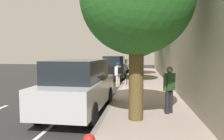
% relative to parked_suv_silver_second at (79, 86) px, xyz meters
% --- Properties ---
extents(ground, '(58.81, 58.81, 0.00)m').
position_rel_parked_suv_silver_second_xyz_m(ground, '(-0.59, 4.27, -1.03)').
color(ground, '#292929').
extents(sidewalk, '(3.05, 36.76, 0.12)m').
position_rel_parked_suv_silver_second_xyz_m(sidewalk, '(2.65, 4.27, -0.97)').
color(sidewalk, '#A58E87').
rests_on(sidewalk, ground).
extents(curb_edge, '(0.16, 36.76, 0.12)m').
position_rel_parked_suv_silver_second_xyz_m(curb_edge, '(1.05, 4.27, -0.97)').
color(curb_edge, gray).
rests_on(curb_edge, ground).
extents(lane_stripe_centre, '(0.14, 35.80, 0.01)m').
position_rel_parked_suv_silver_second_xyz_m(lane_stripe_centre, '(-3.38, 3.79, -1.02)').
color(lane_stripe_centre, white).
rests_on(lane_stripe_centre, ground).
extents(lane_stripe_bike_edge, '(0.12, 36.76, 0.01)m').
position_rel_parked_suv_silver_second_xyz_m(lane_stripe_bike_edge, '(-0.42, 4.27, -1.02)').
color(lane_stripe_bike_edge, white).
rests_on(lane_stripe_bike_edge, ground).
extents(building_facade, '(0.50, 36.76, 6.96)m').
position_rel_parked_suv_silver_second_xyz_m(building_facade, '(4.43, 4.27, 2.45)').
color(building_facade, '#A7A592').
rests_on(building_facade, ground).
extents(parked_suv_silver_second, '(2.05, 4.74, 1.99)m').
position_rel_parked_suv_silver_second_xyz_m(parked_suv_silver_second, '(0.00, 0.00, 0.00)').
color(parked_suv_silver_second, '#B7BABF').
rests_on(parked_suv_silver_second, ground).
extents(parked_suv_black_mid, '(2.08, 4.75, 1.99)m').
position_rel_parked_suv_silver_second_xyz_m(parked_suv_black_mid, '(0.01, 11.04, 0.00)').
color(parked_suv_black_mid, black).
rests_on(parked_suv_black_mid, ground).
extents(parked_sedan_white_far, '(1.92, 4.44, 1.52)m').
position_rel_parked_suv_silver_second_xyz_m(parked_sedan_white_far, '(-0.09, 18.46, -0.27)').
color(parked_sedan_white_far, white).
rests_on(parked_sedan_white_far, ground).
extents(bicycle_at_curb, '(1.67, 0.61, 0.74)m').
position_rel_parked_suv_silver_second_xyz_m(bicycle_at_curb, '(0.58, 7.00, -0.66)').
color(bicycle_at_curb, black).
rests_on(bicycle_at_curb, ground).
extents(cyclist_with_backpack, '(0.52, 0.55, 1.62)m').
position_rel_parked_suv_silver_second_xyz_m(cyclist_with_backpack, '(0.80, 6.54, -0.05)').
color(cyclist_with_backpack, '#C6B284').
rests_on(cyclist_with_backpack, ground).
extents(street_tree_far_end, '(3.17, 3.17, 5.60)m').
position_rel_parked_suv_silver_second_xyz_m(street_tree_far_end, '(2.14, 7.75, 2.99)').
color(street_tree_far_end, '#4B3F26').
rests_on(street_tree_far_end, sidewalk).
extents(street_tree_corner, '(3.65, 3.65, 4.82)m').
position_rel_parked_suv_silver_second_xyz_m(street_tree_corner, '(2.14, 13.77, 2.38)').
color(street_tree_corner, '#4E4121').
rests_on(street_tree_corner, sidewalk).
extents(pedestrian_on_phone, '(0.45, 0.49, 1.65)m').
position_rel_parked_suv_silver_second_xyz_m(pedestrian_on_phone, '(3.28, -0.07, 0.03)').
color(pedestrian_on_phone, black).
rests_on(pedestrian_on_phone, sidewalk).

